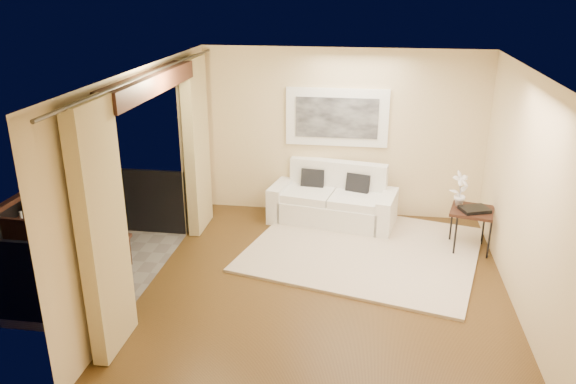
% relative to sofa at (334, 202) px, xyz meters
% --- Properties ---
extents(floor, '(5.00, 5.00, 0.00)m').
position_rel_sofa_xyz_m(floor, '(0.07, -2.09, -0.33)').
color(floor, '#513817').
rests_on(floor, ground).
extents(room_shell, '(5.00, 6.40, 5.00)m').
position_rel_sofa_xyz_m(room_shell, '(-2.06, -2.09, 2.19)').
color(room_shell, white).
rests_on(room_shell, ground).
extents(balcony, '(1.81, 2.60, 1.17)m').
position_rel_sofa_xyz_m(balcony, '(-3.23, -2.09, -0.15)').
color(balcony, '#605B56').
rests_on(balcony, ground).
extents(curtains, '(0.16, 4.80, 2.64)m').
position_rel_sofa_xyz_m(curtains, '(-2.04, -2.09, 1.00)').
color(curtains, tan).
rests_on(curtains, ground).
extents(artwork, '(1.62, 0.07, 0.92)m').
position_rel_sofa_xyz_m(artwork, '(-0.01, 0.37, 1.29)').
color(artwork, white).
rests_on(artwork, room_shell).
extents(rug, '(3.66, 3.37, 0.04)m').
position_rel_sofa_xyz_m(rug, '(0.51, -0.99, -0.31)').
color(rug, beige).
rests_on(rug, floor).
extents(sofa, '(2.07, 1.18, 0.94)m').
position_rel_sofa_xyz_m(sofa, '(0.00, 0.00, 0.00)').
color(sofa, white).
rests_on(sofa, floor).
extents(side_table, '(0.69, 0.69, 0.63)m').
position_rel_sofa_xyz_m(side_table, '(2.00, -0.75, 0.24)').
color(side_table, '#331911').
rests_on(side_table, floor).
extents(tray, '(0.45, 0.40, 0.05)m').
position_rel_sofa_xyz_m(tray, '(2.02, -0.80, 0.32)').
color(tray, black).
rests_on(tray, side_table).
extents(orchid, '(0.32, 0.30, 0.51)m').
position_rel_sofa_xyz_m(orchid, '(1.82, -0.63, 0.55)').
color(orchid, white).
rests_on(orchid, side_table).
extents(bistro_table, '(0.79, 0.79, 0.80)m').
position_rel_sofa_xyz_m(bistro_table, '(-3.63, -2.33, 0.39)').
color(bistro_table, '#331911').
rests_on(bistro_table, balcony).
extents(balcony_chair_far, '(0.41, 0.42, 0.93)m').
position_rel_sofa_xyz_m(balcony_chair_far, '(-2.78, -2.16, 0.21)').
color(balcony_chair_far, '#331911').
rests_on(balcony_chair_far, balcony).
extents(balcony_chair_near, '(0.45, 0.45, 0.99)m').
position_rel_sofa_xyz_m(balcony_chair_near, '(-3.59, -2.87, 0.25)').
color(balcony_chair_near, '#331911').
rests_on(balcony_chair_near, balcony).
extents(ice_bucket, '(0.18, 0.18, 0.20)m').
position_rel_sofa_xyz_m(ice_bucket, '(-3.73, -2.19, 0.57)').
color(ice_bucket, silver).
rests_on(ice_bucket, bistro_table).
extents(candle, '(0.06, 0.06, 0.07)m').
position_rel_sofa_xyz_m(candle, '(-3.58, -2.22, 0.50)').
color(candle, red).
rests_on(candle, bistro_table).
extents(vase, '(0.04, 0.04, 0.18)m').
position_rel_sofa_xyz_m(vase, '(-3.69, -2.54, 0.56)').
color(vase, silver).
rests_on(vase, bistro_table).
extents(glass_a, '(0.06, 0.06, 0.12)m').
position_rel_sofa_xyz_m(glass_a, '(-3.50, -2.38, 0.53)').
color(glass_a, white).
rests_on(glass_a, bistro_table).
extents(glass_b, '(0.06, 0.06, 0.12)m').
position_rel_sofa_xyz_m(glass_b, '(-3.43, -2.32, 0.53)').
color(glass_b, silver).
rests_on(glass_b, bistro_table).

